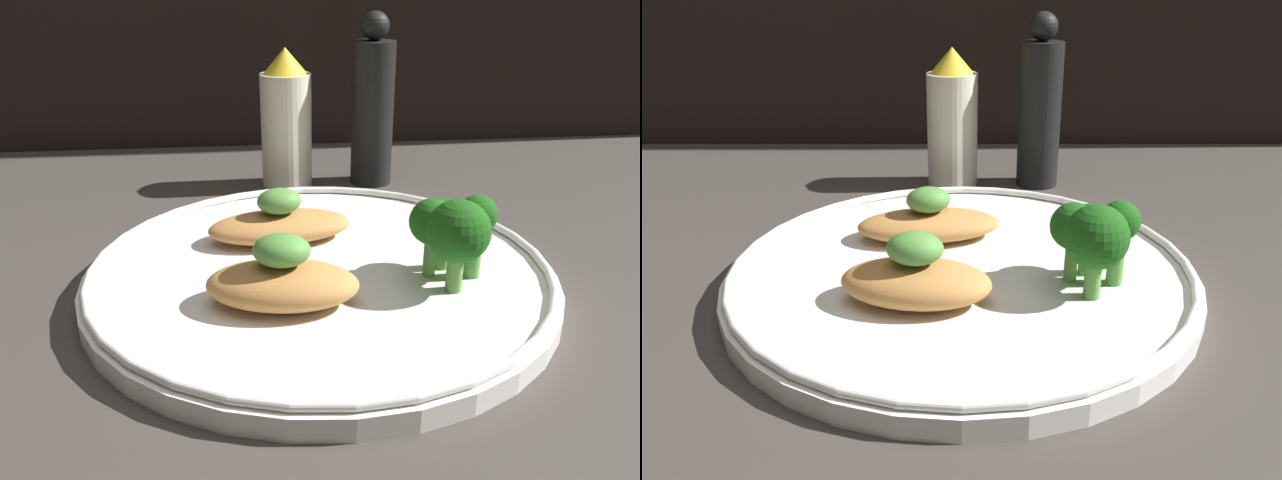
# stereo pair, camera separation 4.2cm
# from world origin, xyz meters

# --- Properties ---
(ground_plane) EXTENTS (1.80, 1.80, 0.01)m
(ground_plane) POSITION_xyz_m (0.00, 0.00, -0.01)
(ground_plane) COLOR #3D3833
(plate) EXTENTS (0.32, 0.32, 0.02)m
(plate) POSITION_xyz_m (0.00, 0.00, 0.01)
(plate) COLOR white
(plate) RESTS_ON ground_plane
(grilled_meat_front) EXTENTS (0.10, 0.06, 0.05)m
(grilled_meat_front) POSITION_xyz_m (-0.03, -0.05, 0.03)
(grilled_meat_front) COLOR #BC7F42
(grilled_meat_front) RESTS_ON plate
(grilled_meat_middle) EXTENTS (0.11, 0.06, 0.04)m
(grilled_meat_middle) POSITION_xyz_m (-0.02, 0.05, 0.03)
(grilled_meat_middle) COLOR #BC7F42
(grilled_meat_middle) RESTS_ON plate
(broccoli_bunch) EXTENTS (0.06, 0.07, 0.06)m
(broccoli_bunch) POSITION_xyz_m (0.08, -0.03, 0.05)
(broccoli_bunch) COLOR #569942
(broccoli_bunch) RESTS_ON plate
(sauce_bottle) EXTENTS (0.05, 0.05, 0.13)m
(sauce_bottle) POSITION_xyz_m (-0.01, 0.22, 0.06)
(sauce_bottle) COLOR silver
(sauce_bottle) RESTS_ON ground_plane
(pepper_grinder) EXTENTS (0.04, 0.04, 0.17)m
(pepper_grinder) POSITION_xyz_m (0.08, 0.22, 0.08)
(pepper_grinder) COLOR black
(pepper_grinder) RESTS_ON ground_plane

